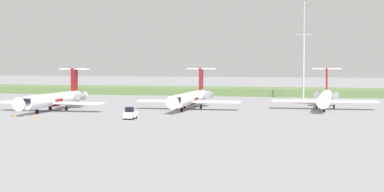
{
  "coord_description": "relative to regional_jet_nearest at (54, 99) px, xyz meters",
  "views": [
    {
      "loc": [
        32.34,
        -125.75,
        10.85
      ],
      "look_at": [
        0.0,
        9.9,
        3.0
      ],
      "focal_mm": 59.99,
      "sensor_mm": 36.0,
      "label": 1
    }
  ],
  "objects": [
    {
      "name": "baggage_tug",
      "position": [
        22.23,
        -15.08,
        -1.53
      ],
      "size": [
        1.72,
        3.2,
        2.3
      ],
      "color": "silver",
      "rests_on": "ground"
    },
    {
      "name": "safety_cone_front_marker",
      "position": [
        -0.34,
        -16.31,
        -2.26
      ],
      "size": [
        0.44,
        0.44,
        0.55
      ],
      "primitive_type": "cone",
      "color": "orange",
      "rests_on": "ground"
    },
    {
      "name": "safety_cone_mid_marker",
      "position": [
        3.62,
        -17.01,
        -2.26
      ],
      "size": [
        0.44,
        0.44,
        0.55
      ],
      "primitive_type": "cone",
      "color": "orange",
      "rests_on": "ground"
    },
    {
      "name": "antenna_mast",
      "position": [
        49.59,
        47.24,
        8.63
      ],
      "size": [
        4.4,
        0.5,
        27.07
      ],
      "color": "#B2B2B7",
      "rests_on": "ground"
    },
    {
      "name": "ground_plane",
      "position": [
        27.91,
        29.78,
        -2.54
      ],
      "size": [
        500.0,
        500.0,
        0.0
      ],
      "primitive_type": "plane",
      "color": "gray"
    },
    {
      "name": "grass_berm",
      "position": [
        27.91,
        71.53,
        -1.47
      ],
      "size": [
        320.0,
        20.0,
        2.14
      ],
      "primitive_type": "cube",
      "color": "#597542",
      "rests_on": "ground"
    },
    {
      "name": "regional_jet_nearest",
      "position": [
        0.0,
        0.0,
        0.0
      ],
      "size": [
        22.81,
        31.0,
        9.0
      ],
      "color": "white",
      "rests_on": "ground"
    },
    {
      "name": "safety_cone_rear_marker",
      "position": [
        4.83,
        -17.0,
        -2.26
      ],
      "size": [
        0.44,
        0.44,
        0.55
      ],
      "primitive_type": "cone",
      "color": "orange",
      "rests_on": "ground"
    },
    {
      "name": "regional_jet_third",
      "position": [
        56.13,
        18.87,
        0.0
      ],
      "size": [
        22.81,
        31.0,
        9.0
      ],
      "color": "white",
      "rests_on": "ground"
    },
    {
      "name": "regional_jet_second",
      "position": [
        27.28,
        11.19,
        0.0
      ],
      "size": [
        22.81,
        31.0,
        9.0
      ],
      "color": "white",
      "rests_on": "ground"
    }
  ]
}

